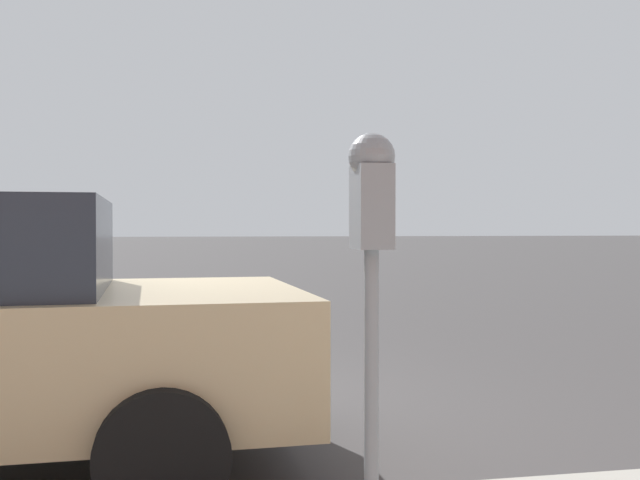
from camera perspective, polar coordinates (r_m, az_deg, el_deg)
The scene contains 2 objects.
ground_plane at distance 5.77m, azimuth -11.85°, elevation -13.02°, with size 220.00×220.00×0.00m, color #3D3A3A.
parking_meter at distance 3.03m, azimuth 3.94°, elevation 1.00°, with size 0.21×0.19×1.61m.
Camera 1 is at (-5.60, -0.07, 1.39)m, focal length 42.00 mm.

